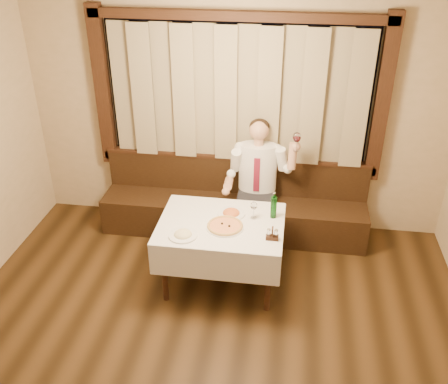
# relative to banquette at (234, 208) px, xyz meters

# --- Properties ---
(room) EXTENTS (5.01, 6.01, 2.81)m
(room) POSITION_rel_banquette_xyz_m (-0.00, -1.75, 1.19)
(room) COLOR black
(room) RESTS_ON ground
(banquette) EXTENTS (3.20, 0.61, 0.94)m
(banquette) POSITION_rel_banquette_xyz_m (0.00, 0.00, 0.00)
(banquette) COLOR black
(banquette) RESTS_ON ground
(dining_table) EXTENTS (1.27, 0.97, 0.76)m
(dining_table) POSITION_rel_banquette_xyz_m (0.00, -1.02, 0.34)
(dining_table) COLOR black
(dining_table) RESTS_ON ground
(pizza) EXTENTS (0.38, 0.38, 0.04)m
(pizza) POSITION_rel_banquette_xyz_m (0.05, -1.11, 0.46)
(pizza) COLOR white
(pizza) RESTS_ON dining_table
(pasta_red) EXTENTS (0.29, 0.29, 0.10)m
(pasta_red) POSITION_rel_banquette_xyz_m (0.08, -0.86, 0.49)
(pasta_red) COLOR white
(pasta_red) RESTS_ON dining_table
(pasta_cream) EXTENTS (0.29, 0.29, 0.10)m
(pasta_cream) POSITION_rel_banquette_xyz_m (-0.33, -1.31, 0.49)
(pasta_cream) COLOR white
(pasta_cream) RESTS_ON dining_table
(green_bottle) EXTENTS (0.06, 0.06, 0.29)m
(green_bottle) POSITION_rel_banquette_xyz_m (0.51, -0.84, 0.57)
(green_bottle) COLOR #115016
(green_bottle) RESTS_ON dining_table
(table_wine_glass) EXTENTS (0.07, 0.07, 0.19)m
(table_wine_glass) POSITION_rel_banquette_xyz_m (0.32, -0.89, 0.59)
(table_wine_glass) COLOR white
(table_wine_glass) RESTS_ON dining_table
(cruet_caddy) EXTENTS (0.12, 0.06, 0.13)m
(cruet_caddy) POSITION_rel_banquette_xyz_m (0.53, -1.24, 0.49)
(cruet_caddy) COLOR black
(cruet_caddy) RESTS_ON dining_table
(seated_man) EXTENTS (0.83, 0.62, 1.49)m
(seated_man) POSITION_rel_banquette_xyz_m (0.29, -0.09, 0.54)
(seated_man) COLOR black
(seated_man) RESTS_ON ground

